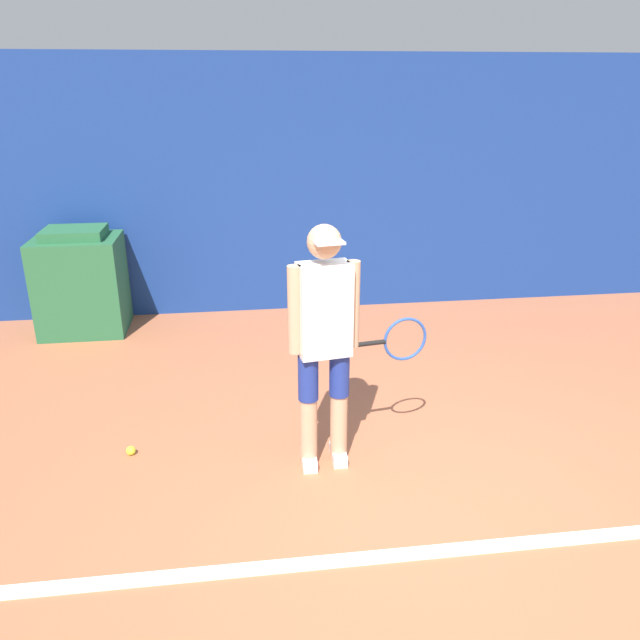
{
  "coord_description": "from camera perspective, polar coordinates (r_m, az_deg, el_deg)",
  "views": [
    {
      "loc": [
        -1.04,
        -3.1,
        2.55
      ],
      "look_at": [
        -0.52,
        0.85,
        1.01
      ],
      "focal_mm": 35.0,
      "sensor_mm": 36.0,
      "label": 1
    }
  ],
  "objects": [
    {
      "name": "ground_plane",
      "position": [
        4.15,
        9.04,
        -17.16
      ],
      "size": [
        24.0,
        24.0,
        0.0
      ],
      "primitive_type": "plane",
      "color": "#B76642"
    },
    {
      "name": "back_wall",
      "position": [
        7.21,
        0.86,
        12.05
      ],
      "size": [
        24.0,
        0.1,
        2.83
      ],
      "color": "navy",
      "rests_on": "ground_plane"
    },
    {
      "name": "court_baseline",
      "position": [
        3.89,
        10.51,
        -20.1
      ],
      "size": [
        21.6,
        0.1,
        0.01
      ],
      "color": "white",
      "rests_on": "ground_plane"
    },
    {
      "name": "tennis_player",
      "position": [
        4.11,
        0.54,
        -1.63
      ],
      "size": [
        0.98,
        0.31,
        1.72
      ],
      "rotation": [
        0.0,
        0.0,
        0.15
      ],
      "color": "tan",
      "rests_on": "ground_plane"
    },
    {
      "name": "tennis_ball",
      "position": [
        4.82,
        -16.91,
        -11.35
      ],
      "size": [
        0.07,
        0.07,
        0.07
      ],
      "color": "#D1E533",
      "rests_on": "ground_plane"
    },
    {
      "name": "covered_chair",
      "position": [
        7.1,
        -21.0,
        3.2
      ],
      "size": [
        0.87,
        0.69,
        1.13
      ],
      "color": "#28663D",
      "rests_on": "ground_plane"
    }
  ]
}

